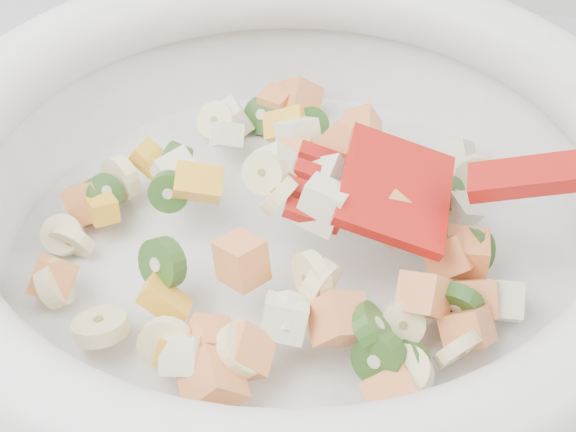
# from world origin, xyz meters

# --- Properties ---
(mixing_bowl) EXTENTS (0.51, 0.40, 0.15)m
(mixing_bowl) POSITION_xyz_m (0.13, 1.41, 0.96)
(mixing_bowl) COLOR white
(mixing_bowl) RESTS_ON counter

